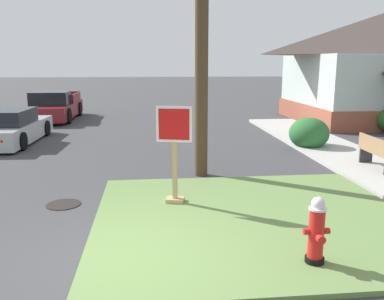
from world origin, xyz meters
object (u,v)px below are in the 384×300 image
object	(u,v)px
pickup_truck_maroon	(54,108)
street_bench	(377,151)
fire_hydrant	(316,232)
stop_sign	(175,157)
manhole_cover	(64,204)
parked_sedan_silver	(10,128)

from	to	relation	value
pickup_truck_maroon	street_bench	bearing A→B (deg)	-46.49
fire_hydrant	pickup_truck_maroon	distance (m)	17.79
stop_sign	manhole_cover	bearing A→B (deg)	172.88
fire_hydrant	stop_sign	distance (m)	3.38
manhole_cover	parked_sedan_silver	distance (m)	7.75
manhole_cover	pickup_truck_maroon	world-z (taller)	pickup_truck_maroon
fire_hydrant	street_bench	size ratio (longest dim) A/B	0.65
parked_sedan_silver	pickup_truck_maroon	bearing A→B (deg)	88.28
stop_sign	pickup_truck_maroon	distance (m)	14.51
stop_sign	street_bench	size ratio (longest dim) A/B	1.30
fire_hydrant	manhole_cover	distance (m)	5.19
manhole_cover	pickup_truck_maroon	distance (m)	13.55
stop_sign	manhole_cover	xyz separation A→B (m)	(-2.30, 0.29, -1.02)
street_bench	fire_hydrant	bearing A→B (deg)	-127.26
pickup_truck_maroon	stop_sign	bearing A→B (deg)	-68.23
fire_hydrant	manhole_cover	bearing A→B (deg)	143.33
fire_hydrant	pickup_truck_maroon	world-z (taller)	pickup_truck_maroon
manhole_cover	pickup_truck_maroon	size ratio (longest dim) A/B	0.14
stop_sign	parked_sedan_silver	bearing A→B (deg)	127.31
parked_sedan_silver	pickup_truck_maroon	xyz separation A→B (m)	(0.19, 6.17, 0.07)
pickup_truck_maroon	street_bench	size ratio (longest dim) A/B	3.38
parked_sedan_silver	street_bench	size ratio (longest dim) A/B	3.00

